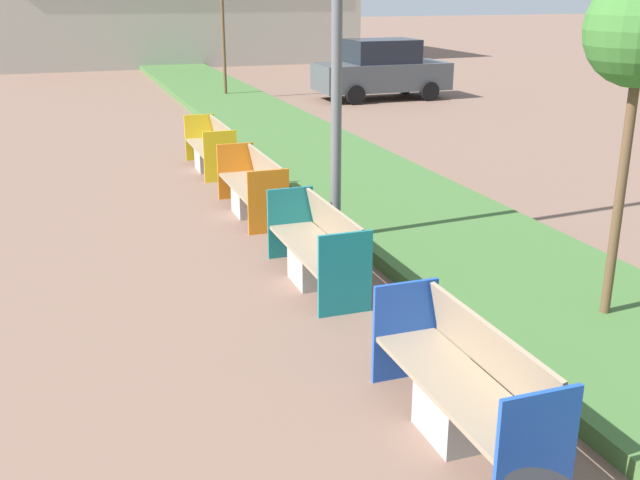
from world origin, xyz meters
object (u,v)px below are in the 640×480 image
(bench_yellow_frame, at_px, (212,151))
(bench_blue_frame, at_px, (464,394))
(bench_teal_frame, at_px, (318,254))
(parked_car_distant, at_px, (382,70))
(bench_orange_frame, at_px, (253,191))

(bench_yellow_frame, bearing_deg, bench_blue_frame, -90.00)
(bench_teal_frame, bearing_deg, bench_yellow_frame, 90.00)
(bench_blue_frame, distance_m, bench_yellow_frame, 9.75)
(bench_teal_frame, height_order, parked_car_distant, parked_car_distant)
(bench_teal_frame, height_order, bench_orange_frame, same)
(parked_car_distant, bearing_deg, bench_orange_frame, -122.95)
(bench_teal_frame, xyz_separation_m, bench_yellow_frame, (-0.00, 6.27, -0.00))
(bench_orange_frame, distance_m, bench_yellow_frame, 3.20)
(bench_orange_frame, relative_size, parked_car_distant, 0.49)
(bench_blue_frame, relative_size, bench_yellow_frame, 1.02)
(bench_teal_frame, distance_m, parked_car_distant, 15.88)
(bench_yellow_frame, bearing_deg, bench_teal_frame, -90.00)
(bench_teal_frame, distance_m, bench_orange_frame, 3.07)
(bench_orange_frame, distance_m, parked_car_distant, 13.21)
(bench_orange_frame, xyz_separation_m, bench_yellow_frame, (-0.00, 3.20, -0.00))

